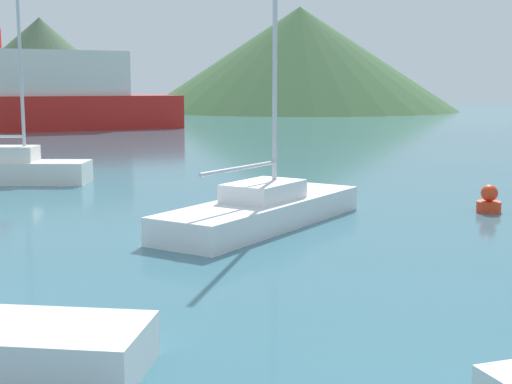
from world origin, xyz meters
TOP-DOWN VIEW (x-y plane):
  - sailboat_inner at (-3.28, 26.94)m, footprint 5.50×3.69m
  - sailboat_outer at (1.70, 16.10)m, footprint 6.86×5.46m
  - buoy_marker at (8.24, 15.36)m, footprint 0.67×0.67m
  - hill_east at (5.35, 88.00)m, footprint 26.23×26.23m
  - hill_far_east at (42.25, 93.57)m, footprint 45.51×45.51m

SIDE VIEW (x-z plane):
  - buoy_marker at x=8.24m, z-range -0.07..0.70m
  - sailboat_outer at x=1.70m, z-range -3.04..3.89m
  - sailboat_inner at x=-3.28m, z-range -4.97..6.13m
  - hill_east at x=5.35m, z-range 0.00..11.47m
  - hill_far_east at x=42.25m, z-range 0.00..14.83m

